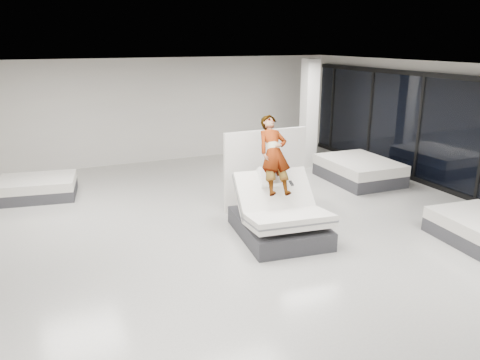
{
  "coord_description": "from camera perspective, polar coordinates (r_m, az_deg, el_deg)",
  "views": [
    {
      "loc": [
        -3.49,
        -7.33,
        3.73
      ],
      "look_at": [
        0.18,
        0.94,
        1.0
      ],
      "focal_mm": 35.0,
      "sensor_mm": 36.0,
      "label": 1
    }
  ],
  "objects": [
    {
      "name": "divider_panel",
      "position": [
        10.59,
        3.11,
        1.31
      ],
      "size": [
        1.99,
        0.11,
        1.81
      ],
      "primitive_type": "cube",
      "rotation": [
        0.0,
        0.0,
        -0.01
      ],
      "color": "silver",
      "rests_on": "floor"
    },
    {
      "name": "room",
      "position": [
        8.39,
        1.49,
        2.1
      ],
      "size": [
        14.0,
        14.04,
        3.2
      ],
      "color": "beige",
      "rests_on": "ground"
    },
    {
      "name": "remote",
      "position": [
        9.0,
        6.27,
        -0.39
      ],
      "size": [
        0.07,
        0.15,
        0.08
      ],
      "primitive_type": "cube",
      "rotation": [
        0.35,
        0.0,
        -0.12
      ],
      "color": "black",
      "rests_on": "person"
    },
    {
      "name": "flat_bed_right_far",
      "position": [
        13.18,
        14.28,
        1.16
      ],
      "size": [
        1.69,
        2.21,
        0.59
      ],
      "color": "#333338",
      "rests_on": "floor"
    },
    {
      "name": "flat_bed_left_far",
      "position": [
        12.46,
        -23.49,
        -0.87
      ],
      "size": [
        1.97,
        1.6,
        0.49
      ],
      "color": "#333338",
      "rests_on": "floor"
    },
    {
      "name": "column",
      "position": [
        14.16,
        8.4,
        7.97
      ],
      "size": [
        0.4,
        0.4,
        3.2
      ],
      "primitive_type": "cube",
      "color": "silver",
      "rests_on": "floor"
    },
    {
      "name": "hero_bed",
      "position": [
        9.16,
        4.83,
        -4.64
      ],
      "size": [
        1.75,
        2.18,
        1.32
      ],
      "color": "#333338",
      "rests_on": "floor"
    },
    {
      "name": "person",
      "position": [
        9.18,
        4.19,
        1.28
      ],
      "size": [
        0.8,
        1.66,
        1.29
      ],
      "primitive_type": "imported",
      "rotation": [
        0.96,
        0.0,
        -0.12
      ],
      "color": "slate",
      "rests_on": "hero_bed"
    }
  ]
}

